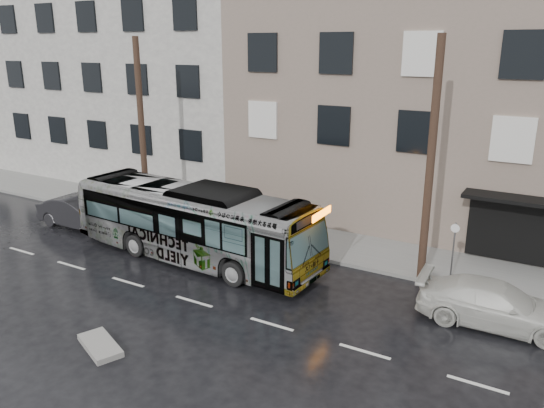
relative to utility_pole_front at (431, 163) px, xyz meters
The scene contains 11 objects.
ground 8.65m from the utility_pole_front, 153.08° to the right, with size 120.00×120.00×0.00m, color black.
sidewalk 8.11m from the utility_pole_front, 166.17° to the left, with size 90.00×3.60×0.15m, color gray.
building_taupe 9.56m from the utility_pole_front, 99.07° to the left, with size 20.00×12.00×11.00m, color gray.
building_grey 27.02m from the utility_pole_front, 156.02° to the left, with size 26.00×15.00×16.00m, color beige.
utility_pole_front is the anchor object (origin of this frame).
utility_pole_rear 14.00m from the utility_pole_front, behind, with size 0.30×0.30×9.00m, color #3D291E.
sign_post 3.48m from the utility_pole_front, ahead, with size 0.06×0.06×2.40m, color slate.
bus 9.82m from the utility_pole_front, 163.67° to the right, with size 2.71×11.60×3.23m, color #B2B2B2.
white_sedan 5.38m from the utility_pole_front, 36.25° to the right, with size 2.00×4.91×1.43m, color beige.
dark_sedan 17.01m from the utility_pole_front, behind, with size 1.61×4.63×1.52m, color black.
slush_pile 12.77m from the utility_pole_front, 126.33° to the right, with size 1.80×0.80×0.18m, color #9B9893.
Camera 1 is at (10.93, -15.85, 8.77)m, focal length 35.00 mm.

